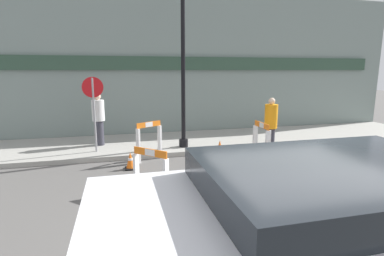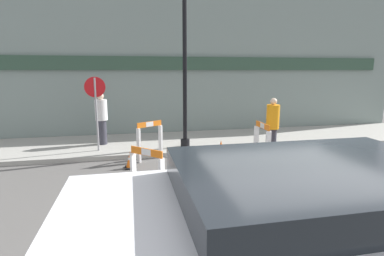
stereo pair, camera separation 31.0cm
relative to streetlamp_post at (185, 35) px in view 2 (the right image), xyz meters
name	(u,v)px [view 2 (the right image)]	position (x,y,z in m)	size (l,w,h in m)	color
ground_plane	(287,230)	(0.74, -5.11, -3.56)	(60.00, 60.00, 0.00)	#565451
sidewalk_slab	(201,141)	(0.74, 0.90, -3.49)	(18.00, 3.02, 0.14)	#9E9B93
storefront_facade	(192,65)	(0.74, 2.49, -0.81)	(18.00, 0.22, 5.50)	gray
streetlamp_post	(185,35)	(0.00, 0.00, 0.00)	(0.44, 0.44, 5.34)	black
stop_sign	(96,102)	(-2.67, 0.08, -1.94)	(0.60, 0.10, 2.22)	gray
barricade_0	(262,142)	(1.84, -1.70, -2.96)	(0.13, 0.83, 1.14)	white
barricade_1	(150,140)	(-1.16, -0.76, -2.97)	(0.76, 0.52, 1.12)	white
barricade_2	(147,169)	(-1.39, -3.16, -3.04)	(0.69, 0.68, 0.98)	white
traffic_cone_0	(284,177)	(1.56, -3.44, -3.33)	(0.30, 0.30, 0.49)	black
traffic_cone_1	(262,176)	(1.12, -3.31, -3.31)	(0.30, 0.30, 0.54)	black
traffic_cone_2	(221,148)	(0.97, -0.71, -3.35)	(0.30, 0.30, 0.46)	black
traffic_cone_3	(130,160)	(-1.73, -1.41, -3.35)	(0.30, 0.30, 0.46)	black
person_worker	(272,126)	(2.41, -1.14, -2.63)	(0.47, 0.47, 1.75)	#33333D
person_pedestrian	(101,117)	(-2.61, 0.87, -2.53)	(0.51, 0.51, 1.69)	#33333D
parked_car_1	(312,246)	(-0.11, -6.96, -2.58)	(4.40, 2.00, 1.76)	silver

